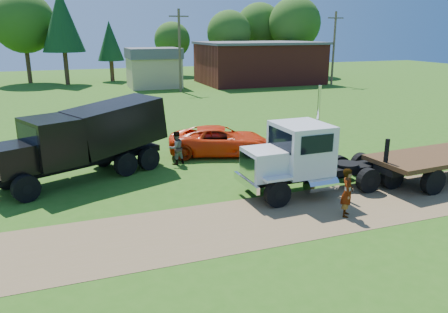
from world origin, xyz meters
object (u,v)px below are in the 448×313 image
object	(u,v)px
spectator_a	(347,193)
black_dump_truck	(88,137)
white_semi_tractor	(302,158)
orange_pickup	(220,141)

from	to	relation	value
spectator_a	black_dump_truck	bearing A→B (deg)	83.73
black_dump_truck	white_semi_tractor	bearing A→B (deg)	-57.55
black_dump_truck	orange_pickup	world-z (taller)	black_dump_truck
orange_pickup	black_dump_truck	bearing A→B (deg)	120.02
white_semi_tractor	spectator_a	xyz separation A→B (m)	(0.36, -2.74, -0.60)
spectator_a	white_semi_tractor	bearing A→B (deg)	44.11
black_dump_truck	spectator_a	xyz separation A→B (m)	(8.69, -8.09, -1.02)
white_semi_tractor	spectator_a	size ratio (longest dim) A/B	4.01
black_dump_truck	spectator_a	world-z (taller)	black_dump_truck
orange_pickup	spectator_a	bearing A→B (deg)	-152.81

